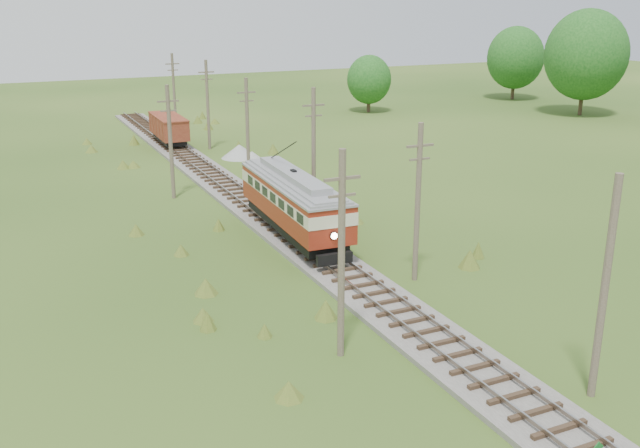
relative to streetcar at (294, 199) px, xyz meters
name	(u,v)px	position (x,y,z in m)	size (l,w,h in m)	color
railbed_main	(256,209)	(0.00, 7.03, -2.52)	(3.60, 96.00, 0.57)	#605B54
streetcar	(294,199)	(0.00, 0.00, 0.00)	(3.59, 12.94, 5.87)	black
gondola	(169,128)	(0.00, 32.95, -0.72)	(2.75, 7.99, 2.64)	black
gravel_pile	(241,152)	(4.92, 24.53, -2.09)	(3.61, 3.83, 1.31)	gray
utility_pole_r_1	(604,290)	(3.10, -21.97, 1.69)	(0.30, 0.30, 8.80)	brown
utility_pole_r_2	(418,202)	(3.30, -8.97, 1.72)	(1.60, 0.30, 8.60)	brown
utility_pole_r_3	(314,152)	(3.20, 4.03, 1.92)	(1.60, 0.30, 9.00)	brown
utility_pole_r_4	(247,127)	(3.00, 17.03, 1.61)	(1.60, 0.30, 8.40)	brown
utility_pole_r_5	(208,104)	(3.40, 30.03, 1.87)	(1.60, 0.30, 8.90)	brown
utility_pole_r_6	(174,91)	(3.20, 43.03, 1.77)	(1.60, 0.30, 8.70)	brown
utility_pole_l_a	(341,254)	(-4.20, -14.97, 1.92)	(1.60, 0.30, 9.00)	brown
utility_pole_l_b	(170,141)	(-4.50, 13.03, 1.72)	(1.60, 0.30, 8.60)	brown
tree_right_4	(586,55)	(54.00, 31.03, 5.04)	(10.50, 10.50, 13.53)	#38281C
tree_right_5	(515,58)	(56.00, 47.03, 3.49)	(8.40, 8.40, 10.82)	#38281C
tree_mid_b	(369,80)	(30.00, 45.03, 1.62)	(5.88, 5.88, 7.57)	#38281C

